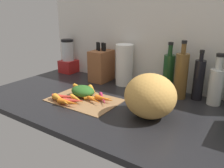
# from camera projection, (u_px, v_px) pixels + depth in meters

# --- Properties ---
(ground_plane) EXTENTS (1.70, 0.80, 0.03)m
(ground_plane) POSITION_uv_depth(u_px,v_px,m) (124.00, 108.00, 1.23)
(ground_plane) COLOR black
(wall_back) EXTENTS (1.70, 0.03, 0.60)m
(wall_back) POSITION_uv_depth(u_px,v_px,m) (157.00, 41.00, 1.43)
(wall_back) COLOR silver
(wall_back) RESTS_ON ground_plane
(cutting_board) EXTENTS (0.39, 0.26, 0.01)m
(cutting_board) POSITION_uv_depth(u_px,v_px,m) (84.00, 100.00, 1.29)
(cutting_board) COLOR #997047
(cutting_board) RESTS_ON ground_plane
(carrot_0) EXTENTS (0.13, 0.13, 0.02)m
(carrot_0) POSITION_uv_depth(u_px,v_px,m) (103.00, 99.00, 1.26)
(carrot_0) COLOR #B2264C
(carrot_0) RESTS_ON cutting_board
(carrot_1) EXTENTS (0.16, 0.07, 0.04)m
(carrot_1) POSITION_uv_depth(u_px,v_px,m) (62.00, 100.00, 1.22)
(carrot_1) COLOR orange
(carrot_1) RESTS_ON cutting_board
(carrot_2) EXTENTS (0.13, 0.05, 0.03)m
(carrot_2) POSITION_uv_depth(u_px,v_px,m) (69.00, 102.00, 1.20)
(carrot_2) COLOR orange
(carrot_2) RESTS_ON cutting_board
(carrot_3) EXTENTS (0.16, 0.07, 0.03)m
(carrot_3) POSITION_uv_depth(u_px,v_px,m) (92.00, 99.00, 1.25)
(carrot_3) COLOR orange
(carrot_3) RESTS_ON cutting_board
(carrot_4) EXTENTS (0.16, 0.10, 0.02)m
(carrot_4) POSITION_uv_depth(u_px,v_px,m) (99.00, 98.00, 1.27)
(carrot_4) COLOR orange
(carrot_4) RESTS_ON cutting_board
(carrot_5) EXTENTS (0.13, 0.06, 0.03)m
(carrot_5) POSITION_uv_depth(u_px,v_px,m) (77.00, 99.00, 1.25)
(carrot_5) COLOR orange
(carrot_5) RESTS_ON cutting_board
(carrot_6) EXTENTS (0.16, 0.10, 0.03)m
(carrot_6) POSITION_uv_depth(u_px,v_px,m) (66.00, 97.00, 1.28)
(carrot_6) COLOR red
(carrot_6) RESTS_ON cutting_board
(carrot_7) EXTENTS (0.11, 0.08, 0.03)m
(carrot_7) POSITION_uv_depth(u_px,v_px,m) (74.00, 101.00, 1.22)
(carrot_7) COLOR red
(carrot_7) RESTS_ON cutting_board
(carrot_8) EXTENTS (0.12, 0.03, 0.03)m
(carrot_8) POSITION_uv_depth(u_px,v_px,m) (105.00, 99.00, 1.25)
(carrot_8) COLOR orange
(carrot_8) RESTS_ON cutting_board
(carrot_9) EXTENTS (0.12, 0.04, 0.03)m
(carrot_9) POSITION_uv_depth(u_px,v_px,m) (80.00, 87.00, 1.43)
(carrot_9) COLOR orange
(carrot_9) RESTS_ON cutting_board
(carrot_10) EXTENTS (0.13, 0.04, 0.02)m
(carrot_10) POSITION_uv_depth(u_px,v_px,m) (89.00, 98.00, 1.27)
(carrot_10) COLOR orange
(carrot_10) RESTS_ON cutting_board
(carrot_11) EXTENTS (0.12, 0.10, 0.03)m
(carrot_11) POSITION_uv_depth(u_px,v_px,m) (93.00, 90.00, 1.38)
(carrot_11) COLOR orange
(carrot_11) RESTS_ON cutting_board
(carrot_greens_pile) EXTENTS (0.15, 0.11, 0.06)m
(carrot_greens_pile) POSITION_uv_depth(u_px,v_px,m) (83.00, 91.00, 1.32)
(carrot_greens_pile) COLOR #2D6023
(carrot_greens_pile) RESTS_ON cutting_board
(winter_squash) EXTENTS (0.25, 0.24, 0.21)m
(winter_squash) POSITION_uv_depth(u_px,v_px,m) (150.00, 96.00, 1.07)
(winter_squash) COLOR gold
(winter_squash) RESTS_ON ground_plane
(knife_block) EXTENTS (0.12, 0.17, 0.27)m
(knife_block) POSITION_uv_depth(u_px,v_px,m) (101.00, 65.00, 1.60)
(knife_block) COLOR brown
(knife_block) RESTS_ON ground_plane
(blender_appliance) EXTENTS (0.12, 0.12, 0.26)m
(blender_appliance) POSITION_uv_depth(u_px,v_px,m) (68.00, 58.00, 1.81)
(blender_appliance) COLOR red
(blender_appliance) RESTS_ON ground_plane
(paper_towel_roll) EXTENTS (0.11, 0.11, 0.27)m
(paper_towel_roll) POSITION_uv_depth(u_px,v_px,m) (124.00, 65.00, 1.51)
(paper_towel_roll) COLOR white
(paper_towel_roll) RESTS_ON ground_plane
(bottle_0) EXTENTS (0.07, 0.07, 0.31)m
(bottle_0) POSITION_uv_depth(u_px,v_px,m) (168.00, 73.00, 1.37)
(bottle_0) COLOR #19421E
(bottle_0) RESTS_ON ground_plane
(bottle_1) EXTENTS (0.07, 0.07, 0.33)m
(bottle_1) POSITION_uv_depth(u_px,v_px,m) (181.00, 75.00, 1.28)
(bottle_1) COLOR brown
(bottle_1) RESTS_ON ground_plane
(bottle_2) EXTENTS (0.06, 0.06, 0.28)m
(bottle_2) POSITION_uv_depth(u_px,v_px,m) (199.00, 79.00, 1.27)
(bottle_2) COLOR black
(bottle_2) RESTS_ON ground_plane
(bottle_3) EXTENTS (0.07, 0.07, 0.28)m
(bottle_3) POSITION_uv_depth(u_px,v_px,m) (216.00, 85.00, 1.21)
(bottle_3) COLOR silver
(bottle_3) RESTS_ON ground_plane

